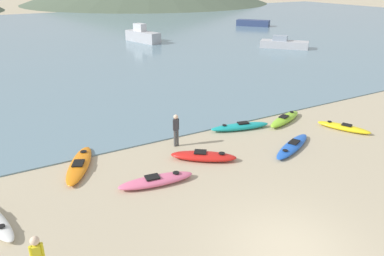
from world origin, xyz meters
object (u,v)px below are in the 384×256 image
(kayak_on_sand_6, at_px, (293,146))
(moored_boat_3, at_px, (253,23))
(kayak_on_sand_4, at_px, (344,127))
(kayak_on_sand_5, at_px, (79,165))
(kayak_on_sand_1, at_px, (156,180))
(moored_boat_0, at_px, (142,36))
(kayak_on_sand_7, at_px, (285,119))
(moored_boat_2, at_px, (284,44))
(kayak_on_sand_3, at_px, (240,127))
(kayak_on_sand_2, at_px, (203,156))
(person_near_waterline, at_px, (176,128))

(kayak_on_sand_6, distance_m, moored_boat_3, 43.96)
(kayak_on_sand_4, xyz_separation_m, kayak_on_sand_5, (-12.76, 2.60, -0.01))
(kayak_on_sand_4, bearing_deg, moored_boat_3, 58.16)
(kayak_on_sand_1, height_order, moored_boat_0, moored_boat_0)
(kayak_on_sand_6, relative_size, kayak_on_sand_7, 1.07)
(kayak_on_sand_4, height_order, kayak_on_sand_6, kayak_on_sand_4)
(kayak_on_sand_5, bearing_deg, moored_boat_2, 32.10)
(kayak_on_sand_3, relative_size, moored_boat_0, 0.62)
(kayak_on_sand_2, relative_size, kayak_on_sand_7, 0.90)
(kayak_on_sand_5, bearing_deg, person_near_waterline, -0.91)
(kayak_on_sand_5, distance_m, kayak_on_sand_6, 9.40)
(kayak_on_sand_4, distance_m, person_near_waterline, 8.73)
(kayak_on_sand_1, xyz_separation_m, moored_boat_2, (23.66, 18.96, 0.35))
(moored_boat_3, bearing_deg, kayak_on_sand_2, -130.81)
(kayak_on_sand_2, distance_m, moored_boat_3, 45.70)
(person_near_waterline, distance_m, moored_boat_2, 26.91)
(kayak_on_sand_4, bearing_deg, kayak_on_sand_1, -179.17)
(kayak_on_sand_4, relative_size, moored_boat_3, 0.55)
(kayak_on_sand_1, bearing_deg, moored_boat_2, 38.72)
(kayak_on_sand_4, xyz_separation_m, kayak_on_sand_7, (-1.82, 2.35, 0.02))
(kayak_on_sand_7, xyz_separation_m, person_near_waterline, (-6.50, 0.17, 0.72))
(kayak_on_sand_3, bearing_deg, kayak_on_sand_2, -149.71)
(kayak_on_sand_5, xyz_separation_m, moored_boat_2, (25.85, 16.22, 0.37))
(moored_boat_2, bearing_deg, kayak_on_sand_1, -141.28)
(kayak_on_sand_1, bearing_deg, kayak_on_sand_5, 128.62)
(kayak_on_sand_1, xyz_separation_m, kayak_on_sand_4, (10.56, 0.15, -0.01))
(kayak_on_sand_7, bearing_deg, kayak_on_sand_2, -164.78)
(kayak_on_sand_6, height_order, person_near_waterline, person_near_waterline)
(kayak_on_sand_1, distance_m, moored_boat_0, 32.41)
(moored_boat_0, relative_size, moored_boat_3, 1.06)
(kayak_on_sand_7, xyz_separation_m, moored_boat_0, (3.27, 27.59, 0.61))
(kayak_on_sand_3, xyz_separation_m, kayak_on_sand_7, (2.75, -0.31, -0.00))
(kayak_on_sand_2, xyz_separation_m, moored_boat_2, (21.06, 18.13, 0.33))
(kayak_on_sand_2, height_order, kayak_on_sand_5, kayak_on_sand_2)
(kayak_on_sand_1, height_order, kayak_on_sand_6, kayak_on_sand_1)
(kayak_on_sand_4, bearing_deg, moored_boat_2, 55.16)
(person_near_waterline, relative_size, moored_boat_3, 0.32)
(kayak_on_sand_3, distance_m, kayak_on_sand_6, 3.11)
(kayak_on_sand_6, height_order, moored_boat_0, moored_boat_0)
(kayak_on_sand_3, bearing_deg, moored_boat_3, 50.93)
(kayak_on_sand_7, bearing_deg, kayak_on_sand_5, 178.72)
(kayak_on_sand_1, height_order, kayak_on_sand_2, kayak_on_sand_2)
(kayak_on_sand_2, distance_m, kayak_on_sand_3, 3.93)
(person_near_waterline, bearing_deg, kayak_on_sand_2, -79.04)
(person_near_waterline, relative_size, moored_boat_0, 0.30)
(person_near_waterline, bearing_deg, kayak_on_sand_6, -32.78)
(kayak_on_sand_5, xyz_separation_m, kayak_on_sand_6, (8.92, -2.96, -0.01))
(moored_boat_2, relative_size, moored_boat_3, 0.98)
(kayak_on_sand_4, height_order, kayak_on_sand_5, kayak_on_sand_4)
(kayak_on_sand_2, bearing_deg, kayak_on_sand_5, 158.23)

